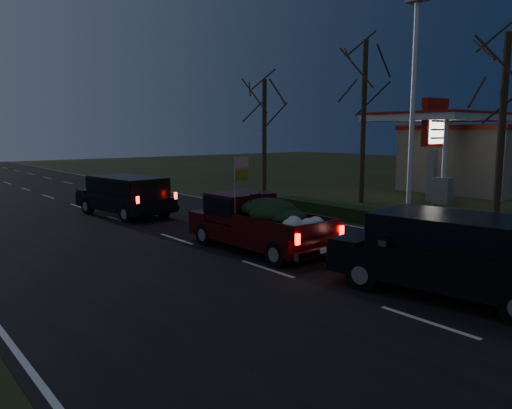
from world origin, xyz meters
TOP-DOWN VIEW (x-y plane):
  - ground at (0.00, 0.00)m, footprint 120.00×120.00m
  - road_asphalt at (0.00, 0.00)m, footprint 14.00×120.00m
  - hedge_row at (7.80, 3.00)m, footprint 1.00×10.00m
  - light_pole at (9.50, 2.00)m, footprint 0.50×0.90m
  - gas_price_pylon at (16.00, 4.99)m, footprint 2.00×0.41m
  - gas_station_building at (24.00, 6.00)m, footprint 10.00×7.00m
  - gas_canopy at (18.00, 6.00)m, footprint 7.10×6.10m
  - bare_tree_near at (11.00, -1.00)m, footprint 3.60×3.60m
  - bare_tree_mid at (12.50, 7.00)m, footprint 3.60×3.60m
  - bare_tree_far at (11.50, 14.00)m, footprint 3.60×3.60m
  - pickup_truck at (1.20, 1.89)m, footprint 2.10×5.20m
  - lead_suv at (0.74, 10.75)m, footprint 2.78×5.31m
  - rear_suv at (1.91, -4.54)m, footprint 3.14×5.67m

SIDE VIEW (x-z plane):
  - ground at x=0.00m, z-range 0.00..0.00m
  - road_asphalt at x=0.00m, z-range 0.00..0.02m
  - hedge_row at x=7.80m, z-range 0.00..0.60m
  - pickup_truck at x=1.20m, z-range -0.34..2.36m
  - lead_suv at x=0.74m, z-range 0.37..1.83m
  - rear_suv at x=1.91m, z-range 0.39..1.94m
  - gas_station_building at x=24.00m, z-range 0.00..4.00m
  - gas_price_pylon at x=16.00m, z-range 0.98..6.56m
  - gas_canopy at x=18.00m, z-range 1.91..6.79m
  - bare_tree_far at x=11.50m, z-range 1.73..8.73m
  - light_pole at x=9.50m, z-range 0.90..10.06m
  - bare_tree_near at x=11.00m, z-range 1.85..9.35m
  - bare_tree_mid at x=12.50m, z-range 2.10..10.60m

